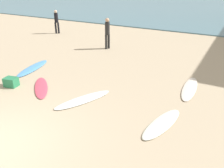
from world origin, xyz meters
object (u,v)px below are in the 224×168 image
Objects in this scene: surfboard_0 at (83,100)px; beachgoer_mid at (107,32)px; surfboard_1 at (162,123)px; beach_cooler at (11,82)px; surfboard_3 at (41,87)px; beachgoer_near at (56,20)px; surfboard_5 at (190,88)px; surfboard_4 at (33,68)px.

surfboard_0 is 1.23× the size of beachgoer_mid.
surfboard_1 is 4.01× the size of beach_cooler.
surfboard_1 is at bearing -46.49° from surfboard_3.
surfboard_5 is at bearing -66.40° from beachgoer_near.
beachgoer_near is at bearing 158.27° from surfboard_0.
surfboard_5 is 1.28× the size of beachgoer_mid.
surfboard_0 is 4.16m from surfboard_4.
beachgoer_near is at bearing -25.48° from surfboard_1.
beach_cooler is (-0.65, -6.51, -0.84)m from beachgoer_mid.
surfboard_0 is 2.04m from surfboard_3.
surfboard_1 is 1.16× the size of beachgoer_near.
surfboard_3 is 9.90m from beachgoer_near.
beach_cooler reaches higher than surfboard_0.
beachgoer_near is (-8.02, 7.86, 0.94)m from surfboard_0.
beachgoer_near reaches higher than beach_cooler.
surfboard_0 is 6.67m from beachgoer_mid.
surfboard_5 is at bearing -83.08° from surfboard_1.
beachgoer_mid is at bearing -59.70° from beachgoer_near.
beachgoer_mid reaches higher than surfboard_0.
surfboard_5 is (0.18, 2.85, -0.00)m from surfboard_1.
surfboard_0 is 1.29× the size of beachgoer_near.
beachgoer_near is at bearing -28.88° from surfboard_5.
beachgoer_mid is at bearing 84.27° from beach_cooler.
surfboard_1 is 0.86× the size of surfboard_5.
beachgoer_near reaches higher than surfboard_4.
beach_cooler is at bearing 98.65° from surfboard_4.
beachgoer_mid reaches higher than surfboard_4.
beachgoer_mid is (5.48, -1.77, 0.05)m from beachgoer_near.
beach_cooler is at bearing -149.74° from surfboard_0.
surfboard_5 is 12.25m from beachgoer_near.
beachgoer_mid is at bearing 49.43° from surfboard_3.
surfboard_5 is at bearing 80.43° from beachgoer_mid.
surfboard_0 is at bearing 37.61° from surfboard_5.
surfboard_4 reaches higher than surfboard_3.
surfboard_5 is at bearing 26.96° from beach_cooler.
surfboard_1 is 6.98m from surfboard_4.
surfboard_4 is 7.72m from beachgoer_near.
surfboard_1 is 6.12m from beach_cooler.
surfboard_0 is 1.10× the size of surfboard_3.
surfboard_0 is 4.47× the size of beach_cooler.
surfboard_1 is at bearing 3.21° from beach_cooler.
surfboard_1 is 1.11× the size of beachgoer_mid.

